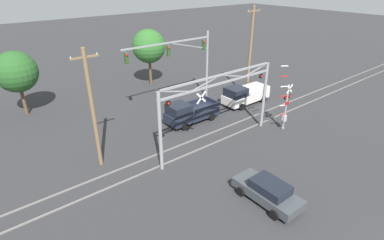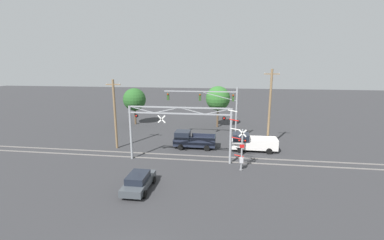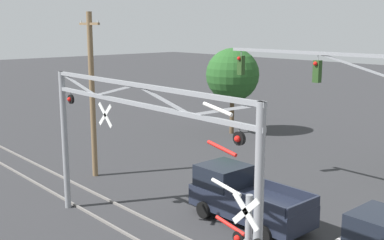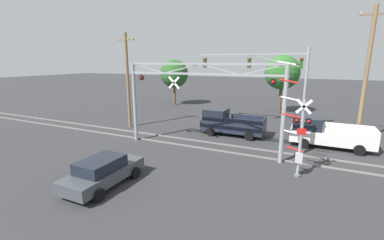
{
  "view_description": "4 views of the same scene",
  "coord_description": "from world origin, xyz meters",
  "px_view_note": "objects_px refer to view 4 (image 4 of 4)",
  "views": [
    {
      "loc": [
        -14.64,
        0.56,
        12.52
      ],
      "look_at": [
        -2.4,
        16.04,
        2.83
      ],
      "focal_mm": 28.0,
      "sensor_mm": 36.0,
      "label": 1
    },
    {
      "loc": [
        4.89,
        -10.0,
        10.3
      ],
      "look_at": [
        1.14,
        17.16,
        4.26
      ],
      "focal_mm": 24.0,
      "sensor_mm": 36.0,
      "label": 2
    },
    {
      "loc": [
        13.06,
        6.55,
        7.8
      ],
      "look_at": [
        -0.57,
        18.69,
        4.21
      ],
      "focal_mm": 45.0,
      "sensor_mm": 36.0,
      "label": 3
    },
    {
      "loc": [
        6.76,
        0.17,
        6.04
      ],
      "look_at": [
        -1.03,
        16.72,
        1.83
      ],
      "focal_mm": 24.0,
      "sensor_mm": 36.0,
      "label": 4
    }
  ],
  "objects_px": {
    "sedan_waiting": "(103,172)",
    "background_tree_beyond_span": "(282,72)",
    "pickup_truck_lead": "(229,123)",
    "utility_pole_left": "(128,80)",
    "crossing_signal_mast": "(299,138)",
    "utility_pole_right": "(366,76)",
    "traffic_signal_span": "(276,73)",
    "background_tree_far_left_verge": "(174,74)",
    "pickup_truck_following": "(326,133)",
    "crossing_gantry": "(199,93)"
  },
  "relations": [
    {
      "from": "traffic_signal_span",
      "to": "background_tree_far_left_verge",
      "type": "relative_size",
      "value": 1.59
    },
    {
      "from": "pickup_truck_following",
      "to": "utility_pole_left",
      "type": "height_order",
      "value": "utility_pole_left"
    },
    {
      "from": "pickup_truck_lead",
      "to": "utility_pole_left",
      "type": "relative_size",
      "value": 0.61
    },
    {
      "from": "pickup_truck_lead",
      "to": "background_tree_beyond_span",
      "type": "height_order",
      "value": "background_tree_beyond_span"
    },
    {
      "from": "crossing_signal_mast",
      "to": "utility_pole_right",
      "type": "distance_m",
      "value": 8.94
    },
    {
      "from": "utility_pole_left",
      "to": "utility_pole_right",
      "type": "height_order",
      "value": "utility_pole_right"
    },
    {
      "from": "utility_pole_right",
      "to": "traffic_signal_span",
      "type": "bearing_deg",
      "value": 158.4
    },
    {
      "from": "crossing_gantry",
      "to": "utility_pole_left",
      "type": "xyz_separation_m",
      "value": [
        -8.53,
        3.23,
        0.39
      ]
    },
    {
      "from": "traffic_signal_span",
      "to": "utility_pole_right",
      "type": "distance_m",
      "value": 6.86
    },
    {
      "from": "utility_pole_right",
      "to": "pickup_truck_following",
      "type": "bearing_deg",
      "value": -145.41
    },
    {
      "from": "background_tree_beyond_span",
      "to": "background_tree_far_left_verge",
      "type": "height_order",
      "value": "background_tree_beyond_span"
    },
    {
      "from": "utility_pole_left",
      "to": "background_tree_beyond_span",
      "type": "xyz_separation_m",
      "value": [
        11.95,
        12.68,
        0.38
      ]
    },
    {
      "from": "utility_pole_right",
      "to": "sedan_waiting",
      "type": "bearing_deg",
      "value": -133.7
    },
    {
      "from": "utility_pole_left",
      "to": "background_tree_far_left_verge",
      "type": "height_order",
      "value": "utility_pole_left"
    },
    {
      "from": "crossing_signal_mast",
      "to": "utility_pole_left",
      "type": "relative_size",
      "value": 0.71
    },
    {
      "from": "pickup_truck_following",
      "to": "utility_pole_left",
      "type": "distance_m",
      "value": 16.84
    },
    {
      "from": "pickup_truck_following",
      "to": "sedan_waiting",
      "type": "height_order",
      "value": "pickup_truck_following"
    },
    {
      "from": "crossing_gantry",
      "to": "sedan_waiting",
      "type": "height_order",
      "value": "crossing_gantry"
    },
    {
      "from": "crossing_gantry",
      "to": "crossing_signal_mast",
      "type": "bearing_deg",
      "value": -14.26
    },
    {
      "from": "crossing_signal_mast",
      "to": "background_tree_beyond_span",
      "type": "bearing_deg",
      "value": 99.51
    },
    {
      "from": "traffic_signal_span",
      "to": "pickup_truck_lead",
      "type": "distance_m",
      "value": 6.31
    },
    {
      "from": "crossing_signal_mast",
      "to": "utility_pole_right",
      "type": "relative_size",
      "value": 0.62
    },
    {
      "from": "pickup_truck_lead",
      "to": "background_tree_far_left_verge",
      "type": "bearing_deg",
      "value": 135.39
    },
    {
      "from": "utility_pole_left",
      "to": "crossing_signal_mast",
      "type": "bearing_deg",
      "value": -18.02
    },
    {
      "from": "pickup_truck_following",
      "to": "background_tree_far_left_verge",
      "type": "relative_size",
      "value": 0.86
    },
    {
      "from": "crossing_gantry",
      "to": "crossing_signal_mast",
      "type": "height_order",
      "value": "crossing_signal_mast"
    },
    {
      "from": "utility_pole_right",
      "to": "background_tree_far_left_verge",
      "type": "xyz_separation_m",
      "value": [
        -20.84,
        9.99,
        -0.69
      ]
    },
    {
      "from": "crossing_signal_mast",
      "to": "pickup_truck_following",
      "type": "bearing_deg",
      "value": 75.74
    },
    {
      "from": "traffic_signal_span",
      "to": "background_tree_beyond_span",
      "type": "bearing_deg",
      "value": 92.02
    },
    {
      "from": "crossing_gantry",
      "to": "utility_pole_left",
      "type": "distance_m",
      "value": 9.13
    },
    {
      "from": "pickup_truck_lead",
      "to": "pickup_truck_following",
      "type": "bearing_deg",
      "value": -0.98
    },
    {
      "from": "sedan_waiting",
      "to": "background_tree_beyond_span",
      "type": "xyz_separation_m",
      "value": [
        5.61,
        22.72,
        4.03
      ]
    },
    {
      "from": "background_tree_far_left_verge",
      "to": "traffic_signal_span",
      "type": "bearing_deg",
      "value": -27.3
    },
    {
      "from": "sedan_waiting",
      "to": "utility_pole_right",
      "type": "height_order",
      "value": "utility_pole_right"
    },
    {
      "from": "sedan_waiting",
      "to": "utility_pole_left",
      "type": "height_order",
      "value": "utility_pole_left"
    },
    {
      "from": "sedan_waiting",
      "to": "utility_pole_left",
      "type": "bearing_deg",
      "value": 122.27
    },
    {
      "from": "utility_pole_left",
      "to": "background_tree_far_left_verge",
      "type": "xyz_separation_m",
      "value": [
        -2.25,
        12.77,
        -0.08
      ]
    },
    {
      "from": "crossing_signal_mast",
      "to": "sedan_waiting",
      "type": "bearing_deg",
      "value": -148.69
    },
    {
      "from": "pickup_truck_following",
      "to": "traffic_signal_span",
      "type": "bearing_deg",
      "value": 136.6
    },
    {
      "from": "pickup_truck_lead",
      "to": "background_tree_far_left_verge",
      "type": "distance_m",
      "value": 16.49
    },
    {
      "from": "crossing_gantry",
      "to": "pickup_truck_lead",
      "type": "height_order",
      "value": "crossing_gantry"
    },
    {
      "from": "crossing_gantry",
      "to": "pickup_truck_following",
      "type": "xyz_separation_m",
      "value": [
        7.91,
        4.53,
        -3.01
      ]
    },
    {
      "from": "crossing_gantry",
      "to": "sedan_waiting",
      "type": "bearing_deg",
      "value": -107.84
    },
    {
      "from": "sedan_waiting",
      "to": "pickup_truck_lead",
      "type": "bearing_deg",
      "value": 75.75
    },
    {
      "from": "crossing_signal_mast",
      "to": "background_tree_far_left_verge",
      "type": "relative_size",
      "value": 0.97
    },
    {
      "from": "background_tree_far_left_verge",
      "to": "pickup_truck_lead",
      "type": "bearing_deg",
      "value": -44.61
    },
    {
      "from": "pickup_truck_lead",
      "to": "utility_pole_right",
      "type": "xyz_separation_m",
      "value": [
        9.34,
        1.36,
        4.02
      ]
    },
    {
      "from": "pickup_truck_lead",
      "to": "background_tree_beyond_span",
      "type": "distance_m",
      "value": 12.17
    },
    {
      "from": "pickup_truck_lead",
      "to": "background_tree_far_left_verge",
      "type": "xyz_separation_m",
      "value": [
        -11.5,
        11.34,
        3.32
      ]
    },
    {
      "from": "crossing_signal_mast",
      "to": "sedan_waiting",
      "type": "height_order",
      "value": "crossing_signal_mast"
    }
  ]
}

